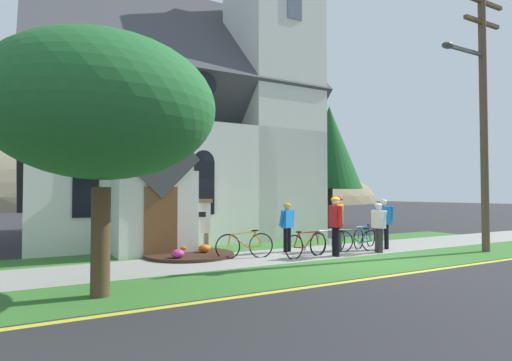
{
  "coord_description": "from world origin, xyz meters",
  "views": [
    {
      "loc": [
        -8.27,
        -8.79,
        1.89
      ],
      "look_at": [
        -1.43,
        3.4,
        2.34
      ],
      "focal_mm": 28.62,
      "sensor_mm": 36.0,
      "label": 1
    }
  ],
  "objects": [
    {
      "name": "bicycle_silver",
      "position": [
        -2.7,
        1.8,
        0.38
      ],
      "size": [
        1.72,
        0.4,
        0.84
      ],
      "color": "black",
      "rests_on": "ground"
    },
    {
      "name": "distant_hill",
      "position": [
        7.79,
        59.04,
        0.0
      ],
      "size": [
        97.06,
        44.92,
        21.86
      ],
      "primitive_type": "ellipsoid",
      "color": "#847A5B",
      "rests_on": "ground"
    },
    {
      "name": "verge_sapling",
      "position": [
        -7.08,
        -0.8,
        3.47
      ],
      "size": [
        4.22,
        4.22,
        4.82
      ],
      "color": "#4C3823",
      "rests_on": "ground"
    },
    {
      "name": "bicycle_white",
      "position": [
        2.03,
        1.8,
        0.38
      ],
      "size": [
        1.62,
        0.67,
        0.83
      ],
      "color": "black",
      "rests_on": "ground"
    },
    {
      "name": "cyclist_in_yellow_jersey",
      "position": [
        1.55,
        0.69,
        0.92
      ],
      "size": [
        0.25,
        0.72,
        1.59
      ],
      "color": "#2D2D33",
      "rests_on": "ground"
    },
    {
      "name": "flower_bed",
      "position": [
        -3.99,
        2.95,
        0.07
      ],
      "size": [
        2.69,
        2.69,
        0.34
      ],
      "color": "#382319",
      "rests_on": "ground"
    },
    {
      "name": "utility_pole",
      "position": [
        4.71,
        -0.82,
        4.91
      ],
      "size": [
        3.12,
        0.28,
        8.88
      ],
      "color": "brown",
      "rests_on": "ground"
    },
    {
      "name": "church_building",
      "position": [
        -2.31,
        9.49,
        4.84
      ],
      "size": [
        11.74,
        12.13,
        14.18
      ],
      "color": "silver",
      "rests_on": "ground"
    },
    {
      "name": "bicycle_red",
      "position": [
        -1.03,
        1.07,
        0.37
      ],
      "size": [
        1.72,
        0.33,
        0.82
      ],
      "color": "black",
      "rests_on": "ground"
    },
    {
      "name": "cyclist_in_white_jersey",
      "position": [
        -0.15,
        0.77,
        1.07
      ],
      "size": [
        0.33,
        0.71,
        1.79
      ],
      "color": "black",
      "rests_on": "ground"
    },
    {
      "name": "bicycle_black",
      "position": [
        1.15,
        1.24,
        0.37
      ],
      "size": [
        1.62,
        0.62,
        0.79
      ],
      "color": "black",
      "rests_on": "ground"
    },
    {
      "name": "church_lawn",
      "position": [
        -2.77,
        3.91,
        0.0
      ],
      "size": [
        24.0,
        1.81,
        0.01
      ],
      "primitive_type": "cube",
      "color": "#38722D",
      "rests_on": "ground"
    },
    {
      "name": "cyclist_in_green_jersey",
      "position": [
        -0.91,
        2.25,
        0.92
      ],
      "size": [
        0.62,
        0.37,
        1.58
      ],
      "color": "black",
      "rests_on": "ground"
    },
    {
      "name": "cyclist_in_orange_jersey",
      "position": [
        0.75,
        1.67,
        1.07
      ],
      "size": [
        0.59,
        0.55,
        1.79
      ],
      "color": "#2D2D33",
      "rests_on": "ground"
    },
    {
      "name": "church_sign",
      "position": [
        -3.98,
        3.39,
        1.12
      ],
      "size": [
        1.8,
        0.16,
        1.72
      ],
      "color": "#7F6047",
      "rests_on": "ground"
    },
    {
      "name": "bicycle_orange",
      "position": [
        0.08,
        1.4,
        0.38
      ],
      "size": [
        1.75,
        0.45,
        0.82
      ],
      "color": "black",
      "rests_on": "ground"
    },
    {
      "name": "sidewalk_slab",
      "position": [
        -2.77,
        1.71,
        0.01
      ],
      "size": [
        32.0,
        2.58,
        0.01
      ],
      "primitive_type": "cube",
      "color": "#99968E",
      "rests_on": "ground"
    },
    {
      "name": "cyclist_in_blue_jersey",
      "position": [
        2.31,
        1.2,
        1.0
      ],
      "size": [
        0.59,
        0.44,
        1.7
      ],
      "color": "black",
      "rests_on": "ground"
    },
    {
      "name": "curb_paint_stripe",
      "position": [
        -2.77,
        -2.08,
        0.0
      ],
      "size": [
        28.0,
        0.16,
        0.01
      ],
      "primitive_type": "cube",
      "color": "yellow",
      "rests_on": "ground"
    },
    {
      "name": "ground",
      "position": [
        0.0,
        4.0,
        0.0
      ],
      "size": [
        140.0,
        140.0,
        0.0
      ],
      "primitive_type": "plane",
      "color": "#2B2B2D"
    },
    {
      "name": "roadside_conifer",
      "position": [
        6.46,
        9.05,
        4.47
      ],
      "size": [
        3.59,
        3.59,
        6.8
      ],
      "color": "#3D2D1E",
      "rests_on": "ground"
    },
    {
      "name": "grass_verge",
      "position": [
        -2.77,
        -0.76,
        0.0
      ],
      "size": [
        32.0,
        2.36,
        0.01
      ],
      "primitive_type": "cube",
      "color": "#38722D",
      "rests_on": "ground"
    }
  ]
}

